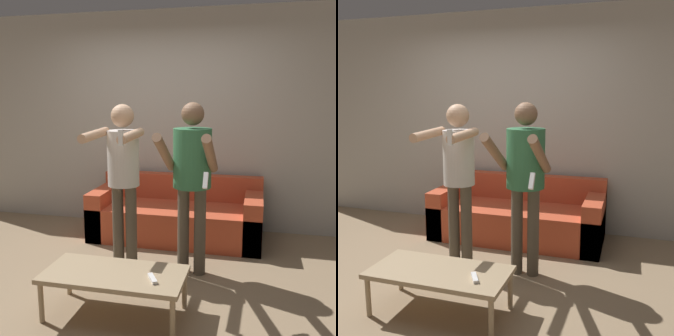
{
  "view_description": "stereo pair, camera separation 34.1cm",
  "coord_description": "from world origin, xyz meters",
  "views": [
    {
      "loc": [
        1.16,
        -3.08,
        1.67
      ],
      "look_at": [
        0.24,
        0.84,
        0.93
      ],
      "focal_mm": 42.0,
      "sensor_mm": 36.0,
      "label": 1
    },
    {
      "loc": [
        1.48,
        -2.99,
        1.67
      ],
      "look_at": [
        0.24,
        0.84,
        0.93
      ],
      "focal_mm": 42.0,
      "sensor_mm": 36.0,
      "label": 2
    }
  ],
  "objects": [
    {
      "name": "person_standing_left",
      "position": [
        -0.09,
        0.38,
        1.0
      ],
      "size": [
        0.42,
        0.69,
        1.59
      ],
      "color": "brown",
      "rests_on": "ground_plane"
    },
    {
      "name": "person_standing_right",
      "position": [
        0.57,
        0.38,
        1.02
      ],
      "size": [
        0.47,
        0.75,
        1.62
      ],
      "color": "brown",
      "rests_on": "ground_plane"
    },
    {
      "name": "ground_plane",
      "position": [
        0.0,
        0.0,
        0.0
      ],
      "size": [
        14.0,
        14.0,
        0.0
      ],
      "primitive_type": "plane",
      "color": "#937A5B"
    },
    {
      "name": "couch",
      "position": [
        0.24,
        1.32,
        0.25
      ],
      "size": [
        1.98,
        0.84,
        0.71
      ],
      "color": "#C64C2D",
      "rests_on": "ground_plane"
    },
    {
      "name": "coffee_table",
      "position": [
        0.13,
        -0.46,
        0.32
      ],
      "size": [
        1.08,
        0.52,
        0.35
      ],
      "color": "tan",
      "rests_on": "ground_plane"
    },
    {
      "name": "wall_back",
      "position": [
        0.0,
        1.78,
        1.35
      ],
      "size": [
        6.4,
        0.06,
        2.7
      ],
      "color": "#B7B2A8",
      "rests_on": "ground_plane"
    },
    {
      "name": "remote_on_table",
      "position": [
        0.44,
        -0.52,
        0.37
      ],
      "size": [
        0.11,
        0.15,
        0.02
      ],
      "color": "white",
      "rests_on": "coffee_table"
    }
  ]
}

